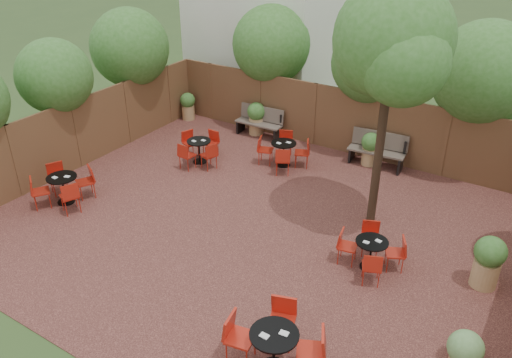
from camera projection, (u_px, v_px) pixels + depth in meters
The scene contains 10 objects.
ground at pixel (255, 227), 12.33m from camera, with size 80.00×80.00×0.00m, color #354F23.
courtyard_paving at pixel (255, 227), 12.32m from camera, with size 12.00×10.00×0.02m, color #361916.
fence_back at pixel (344, 121), 15.56m from camera, with size 12.00×0.08×2.00m, color brown.
fence_left at pixel (77, 135), 14.67m from camera, with size 0.08×10.00×2.00m, color brown.
overhang_foliage at pixel (290, 71), 14.16m from camera, with size 15.58×10.75×2.80m.
courtyard_tree at pixel (391, 48), 10.60m from camera, with size 2.67×2.57×5.60m.
park_bench_left at pixel (260, 121), 16.80m from camera, with size 1.58×0.55×0.97m.
park_bench_right at pixel (378, 149), 14.92m from camera, with size 1.67×0.66×1.01m.
bistro_tables at pixel (226, 209), 12.19m from camera, with size 9.06×8.18×0.92m.
planters at pixel (317, 153), 14.54m from camera, with size 11.24×4.62×1.14m.
Camera 1 is at (5.52, -8.66, 6.91)m, focal length 36.30 mm.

